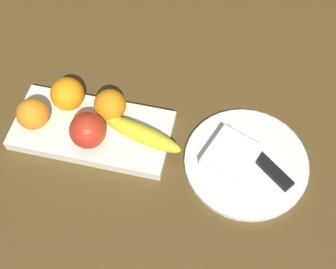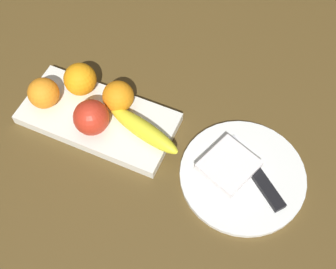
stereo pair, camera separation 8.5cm
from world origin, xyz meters
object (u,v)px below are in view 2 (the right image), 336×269
at_px(fruit_tray, 98,118).
at_px(orange_center, 80,79).
at_px(apple, 90,119).
at_px(banana, 143,130).
at_px(orange_near_apple, 118,96).
at_px(folded_napkin, 229,166).
at_px(dinner_plate, 243,175).
at_px(knife, 263,183).
at_px(orange_near_banana, 44,93).

bearing_deg(fruit_tray, orange_center, -37.19).
distance_m(apple, banana, 0.11).
relative_size(banana, orange_center, 2.46).
distance_m(apple, orange_near_apple, 0.08).
bearing_deg(folded_napkin, fruit_tray, 0.00).
height_order(orange_near_apple, orange_center, orange_center).
height_order(apple, banana, apple).
distance_m(orange_near_apple, folded_napkin, 0.27).
relative_size(apple, folded_napkin, 0.74).
bearing_deg(orange_center, dinner_plate, 173.05).
bearing_deg(folded_napkin, knife, 175.91).
bearing_deg(folded_napkin, dinner_plate, 180.00).
height_order(orange_center, folded_napkin, orange_center).
height_order(dinner_plate, knife, knife).
bearing_deg(banana, apple, 30.08).
distance_m(orange_center, dinner_plate, 0.39).
height_order(fruit_tray, banana, banana).
bearing_deg(orange_near_banana, orange_near_apple, -159.40).
distance_m(dinner_plate, folded_napkin, 0.04).
bearing_deg(folded_napkin, apple, 6.56).
bearing_deg(orange_center, orange_near_apple, 176.24).
bearing_deg(orange_near_apple, orange_near_banana, 20.60).
height_order(fruit_tray, knife, fruit_tray).
relative_size(dinner_plate, knife, 1.62).
height_order(banana, dinner_plate, banana).
xyz_separation_m(orange_near_banana, orange_center, (-0.05, -0.06, 0.00)).
xyz_separation_m(orange_near_banana, dinner_plate, (-0.44, -0.01, -0.05)).
distance_m(banana, orange_near_apple, 0.09).
distance_m(fruit_tray, knife, 0.37).
relative_size(dinner_plate, folded_napkin, 2.54).
height_order(banana, orange_near_apple, orange_near_apple).
relative_size(apple, orange_near_banana, 1.12).
distance_m(orange_near_banana, knife, 0.48).
distance_m(banana, folded_napkin, 0.18).
bearing_deg(fruit_tray, orange_near_apple, -127.46).
distance_m(fruit_tray, apple, 0.06).
bearing_deg(orange_center, banana, 163.58).
height_order(apple, dinner_plate, apple).
xyz_separation_m(apple, orange_center, (0.07, -0.08, -0.00)).
bearing_deg(folded_napkin, orange_near_apple, -8.90).
height_order(apple, orange_near_apple, apple).
distance_m(banana, orange_center, 0.18).
relative_size(banana, knife, 1.12).
height_order(orange_near_banana, folded_napkin, orange_near_banana).
xyz_separation_m(apple, knife, (-0.36, -0.03, -0.05)).
bearing_deg(orange_near_banana, knife, -178.95).
height_order(orange_near_banana, orange_center, orange_center).
distance_m(orange_center, knife, 0.43).
xyz_separation_m(orange_center, folded_napkin, (-0.35, 0.05, -0.04)).
distance_m(orange_near_banana, dinner_plate, 0.44).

